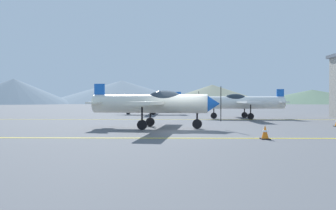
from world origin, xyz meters
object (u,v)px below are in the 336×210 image
at_px(airplane_near, 155,103).
at_px(airplane_far, 149,102).
at_px(airplane_mid, 242,102).
at_px(traffic_cone_front, 265,132).

bearing_deg(airplane_near, airplane_far, 95.50).
bearing_deg(airplane_near, airplane_mid, 51.25).
xyz_separation_m(airplane_far, traffic_cone_front, (6.47, -21.60, -1.17)).
distance_m(airplane_near, airplane_mid, 11.34).
bearing_deg(traffic_cone_front, airplane_mid, 80.64).
height_order(airplane_near, traffic_cone_front, airplane_near).
distance_m(airplane_far, traffic_cone_front, 22.57).
bearing_deg(traffic_cone_front, airplane_near, 135.46).
bearing_deg(airplane_mid, airplane_far, 137.51).
relative_size(airplane_far, traffic_cone_front, 14.58).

